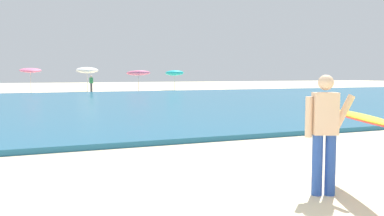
# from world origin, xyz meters

# --- Properties ---
(sea) EXTENTS (120.00, 28.00, 0.14)m
(sea) POSITION_xyz_m (0.00, 19.83, 0.07)
(sea) COLOR #1E6084
(sea) RESTS_ON ground
(surfer_with_board) EXTENTS (1.37, 2.48, 1.73)m
(surfer_with_board) POSITION_xyz_m (2.61, 0.90, 1.03)
(surfer_with_board) COLOR #284CA3
(surfer_with_board) RESTS_ON ground
(beach_umbrella_2) EXTENTS (1.92, 1.95, 2.33)m
(beach_umbrella_2) POSITION_xyz_m (-0.49, 37.27, 2.04)
(beach_umbrella_2) COLOR beige
(beach_umbrella_2) RESTS_ON ground
(beach_umbrella_3) EXTENTS (2.12, 2.15, 2.42)m
(beach_umbrella_3) POSITION_xyz_m (4.66, 37.73, 2.07)
(beach_umbrella_3) COLOR beige
(beach_umbrella_3) RESTS_ON ground
(beach_umbrella_4) EXTENTS (2.30, 2.33, 2.13)m
(beach_umbrella_4) POSITION_xyz_m (9.16, 35.45, 1.80)
(beach_umbrella_4) COLOR beige
(beach_umbrella_4) RESTS_ON ground
(beach_umbrella_5) EXTENTS (1.92, 1.95, 2.13)m
(beach_umbrella_5) POSITION_xyz_m (13.64, 37.53, 1.80)
(beach_umbrella_5) COLOR beige
(beach_umbrella_5) RESTS_ON ground
(beachgoer_near_row_left) EXTENTS (0.32, 0.20, 1.58)m
(beachgoer_near_row_left) POSITION_xyz_m (4.68, 35.51, 0.84)
(beachgoer_near_row_left) COLOR #383842
(beachgoer_near_row_left) RESTS_ON ground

